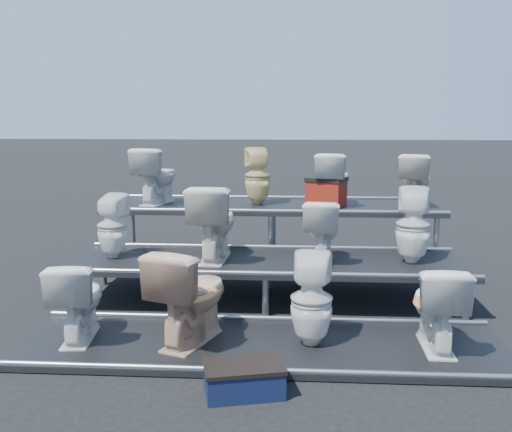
# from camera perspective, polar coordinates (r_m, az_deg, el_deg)

# --- Properties ---
(ground) EXTENTS (80.00, 80.00, 0.00)m
(ground) POSITION_cam_1_polar(r_m,az_deg,el_deg) (6.29, 1.16, -8.48)
(ground) COLOR black
(ground) RESTS_ON ground
(tier_front) EXTENTS (4.20, 1.20, 0.06)m
(tier_front) POSITION_cam_1_polar(r_m,az_deg,el_deg) (5.07, 0.50, -12.85)
(tier_front) COLOR black
(tier_front) RESTS_ON ground
(tier_mid) EXTENTS (4.20, 1.20, 0.46)m
(tier_mid) POSITION_cam_1_polar(r_m,az_deg,el_deg) (6.22, 1.17, -6.47)
(tier_mid) COLOR black
(tier_mid) RESTS_ON ground
(tier_back) EXTENTS (4.20, 1.20, 0.86)m
(tier_back) POSITION_cam_1_polar(r_m,az_deg,el_deg) (7.43, 1.61, -2.12)
(tier_back) COLOR black
(tier_back) RESTS_ON ground
(toilet_0) EXTENTS (0.47, 0.74, 0.71)m
(toilet_0) POSITION_cam_1_polar(r_m,az_deg,el_deg) (5.26, -17.40, -7.96)
(toilet_0) COLOR silver
(toilet_0) RESTS_ON tier_front
(toilet_1) EXTENTS (0.74, 0.94, 0.84)m
(toilet_1) POSITION_cam_1_polar(r_m,az_deg,el_deg) (4.98, -6.56, -7.80)
(toilet_1) COLOR tan
(toilet_1) RESTS_ON tier_front
(toilet_2) EXTENTS (0.38, 0.39, 0.80)m
(toilet_2) POSITION_cam_1_polar(r_m,az_deg,el_deg) (4.91, 5.58, -8.31)
(toilet_2) COLOR silver
(toilet_2) RESTS_ON tier_front
(toilet_3) EXTENTS (0.43, 0.73, 0.73)m
(toilet_3) POSITION_cam_1_polar(r_m,az_deg,el_deg) (5.07, 17.63, -8.54)
(toilet_3) COLOR silver
(toilet_3) RESTS_ON tier_front
(toilet_4) EXTENTS (0.37, 0.38, 0.70)m
(toilet_4) POSITION_cam_1_polar(r_m,az_deg,el_deg) (6.38, -14.20, -0.99)
(toilet_4) COLOR silver
(toilet_4) RESTS_ON tier_mid
(toilet_5) EXTENTS (0.50, 0.83, 0.82)m
(toilet_5) POSITION_cam_1_polar(r_m,az_deg,el_deg) (6.12, -4.29, -0.61)
(toilet_5) COLOR beige
(toilet_5) RESTS_ON tier_mid
(toilet_6) EXTENTS (0.45, 0.69, 0.67)m
(toilet_6) POSITION_cam_1_polar(r_m,az_deg,el_deg) (6.09, 6.62, -1.43)
(toilet_6) COLOR silver
(toilet_6) RESTS_ON tier_mid
(toilet_7) EXTENTS (0.42, 0.43, 0.80)m
(toilet_7) POSITION_cam_1_polar(r_m,az_deg,el_deg) (6.20, 15.44, -0.90)
(toilet_7) COLOR silver
(toilet_7) RESTS_ON tier_mid
(toilet_8) EXTENTS (0.58, 0.79, 0.73)m
(toilet_8) POSITION_cam_1_polar(r_m,az_deg,el_deg) (7.51, -9.93, 3.99)
(toilet_8) COLOR silver
(toilet_8) RESTS_ON tier_back
(toilet_9) EXTENTS (0.40, 0.40, 0.73)m
(toilet_9) POSITION_cam_1_polar(r_m,az_deg,el_deg) (7.31, 0.17, 4.00)
(toilet_9) COLOR #D5C383
(toilet_9) RESTS_ON tier_back
(toilet_10) EXTENTS (0.54, 0.74, 0.67)m
(toilet_10) POSITION_cam_1_polar(r_m,az_deg,el_deg) (7.32, 7.82, 3.68)
(toilet_10) COLOR silver
(toilet_10) RESTS_ON tier_back
(toilet_11) EXTENTS (0.56, 0.74, 0.67)m
(toilet_11) POSITION_cam_1_polar(r_m,az_deg,el_deg) (7.47, 15.69, 3.50)
(toilet_11) COLOR beige
(toilet_11) RESTS_ON tier_back
(red_crate) EXTENTS (0.54, 0.50, 0.32)m
(red_crate) POSITION_cam_1_polar(r_m,az_deg,el_deg) (7.26, 7.03, 2.23)
(red_crate) COLOR maroon
(red_crate) RESTS_ON tier_back
(step_stool) EXTENTS (0.62, 0.46, 0.20)m
(step_stool) POSITION_cam_1_polar(r_m,az_deg,el_deg) (4.31, -1.22, -16.16)
(step_stool) COLOR #0E1632
(step_stool) RESTS_ON ground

